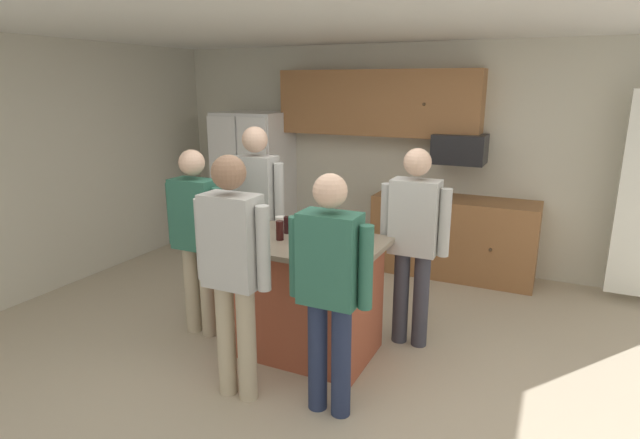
% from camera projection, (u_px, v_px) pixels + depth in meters
% --- Properties ---
extents(floor, '(7.04, 7.04, 0.00)m').
position_uv_depth(floor, '(310.00, 364.00, 4.04)').
color(floor, '#B7A88E').
rests_on(floor, ground).
extents(ceiling, '(7.04, 7.04, 0.00)m').
position_uv_depth(ceiling, '(308.00, 12.00, 3.37)').
color(ceiling, white).
extents(back_wall, '(6.40, 0.10, 2.60)m').
position_uv_depth(back_wall, '(413.00, 156.00, 6.15)').
color(back_wall, beige).
rests_on(back_wall, ground).
extents(side_wall_left, '(0.10, 5.60, 2.60)m').
position_uv_depth(side_wall_left, '(18.00, 172.00, 5.03)').
color(side_wall_left, beige).
rests_on(side_wall_left, ground).
extents(cabinet_run_upper, '(2.40, 0.38, 0.75)m').
position_uv_depth(cabinet_run_upper, '(377.00, 103.00, 5.98)').
color(cabinet_run_upper, '#936038').
extents(cabinet_run_lower, '(1.80, 0.63, 0.90)m').
position_uv_depth(cabinet_run_lower, '(453.00, 237.00, 5.84)').
color(cabinet_run_lower, '#936038').
rests_on(cabinet_run_lower, ground).
extents(refrigerator, '(0.88, 0.76, 1.79)m').
position_uv_depth(refrigerator, '(254.00, 182.00, 6.71)').
color(refrigerator, white).
rests_on(refrigerator, ground).
extents(microwave_over_range, '(0.56, 0.40, 0.32)m').
position_uv_depth(microwave_over_range, '(460.00, 149.00, 5.60)').
color(microwave_over_range, black).
extents(kitchen_island, '(1.25, 0.85, 0.95)m').
position_uv_depth(kitchen_island, '(304.00, 296.00, 4.13)').
color(kitchen_island, '#9E4C33').
rests_on(kitchen_island, ground).
extents(person_guest_by_door, '(0.57, 0.23, 1.78)m').
position_uv_depth(person_guest_by_door, '(257.00, 207.00, 4.73)').
color(person_guest_by_door, '#232D4C').
rests_on(person_guest_by_door, ground).
extents(person_elder_center, '(0.57, 0.22, 1.63)m').
position_uv_depth(person_elder_center, '(196.00, 232.00, 4.31)').
color(person_elder_center, tan).
rests_on(person_elder_center, ground).
extents(person_guest_left, '(0.57, 0.23, 1.71)m').
position_uv_depth(person_guest_left, '(233.00, 263.00, 3.39)').
color(person_guest_left, tan).
rests_on(person_guest_left, ground).
extents(person_guest_right, '(0.57, 0.22, 1.66)m').
position_uv_depth(person_guest_right, '(414.00, 235.00, 4.13)').
color(person_guest_right, '#383842').
rests_on(person_guest_right, ground).
extents(person_host_foreground, '(0.57, 0.22, 1.62)m').
position_uv_depth(person_host_foreground, '(330.00, 282.00, 3.23)').
color(person_host_foreground, '#232D4C').
rests_on(person_host_foreground, ground).
extents(glass_stout_tall, '(0.07, 0.07, 0.13)m').
position_uv_depth(glass_stout_tall, '(258.00, 224.00, 4.23)').
color(glass_stout_tall, black).
rests_on(glass_stout_tall, kitchen_island).
extents(glass_dark_ale, '(0.06, 0.06, 0.13)m').
position_uv_depth(glass_dark_ale, '(342.00, 246.00, 3.66)').
color(glass_dark_ale, black).
rests_on(glass_dark_ale, kitchen_island).
extents(mug_ceramic_white, '(0.12, 0.08, 0.10)m').
position_uv_depth(mug_ceramic_white, '(321.00, 228.00, 4.18)').
color(mug_ceramic_white, '#4C6B99').
rests_on(mug_ceramic_white, kitchen_island).
extents(tumbler_amber, '(0.06, 0.06, 0.15)m').
position_uv_depth(tumbler_amber, '(280.00, 230.00, 4.01)').
color(tumbler_amber, black).
rests_on(tumbler_amber, kitchen_island).
extents(glass_short_whisky, '(0.07, 0.07, 0.14)m').
position_uv_depth(glass_short_whisky, '(288.00, 225.00, 4.19)').
color(glass_short_whisky, black).
rests_on(glass_short_whisky, kitchen_island).
extents(glass_pilsner, '(0.06, 0.06, 0.12)m').
position_uv_depth(glass_pilsner, '(250.00, 231.00, 4.05)').
color(glass_pilsner, black).
rests_on(glass_pilsner, kitchen_island).
extents(mug_blue_stoneware, '(0.13, 0.09, 0.10)m').
position_uv_depth(mug_blue_stoneware, '(281.00, 223.00, 4.33)').
color(mug_blue_stoneware, white).
rests_on(mug_blue_stoneware, kitchen_island).
extents(serving_tray, '(0.44, 0.30, 0.04)m').
position_uv_depth(serving_tray, '(323.00, 240.00, 3.97)').
color(serving_tray, '#B7B7BC').
rests_on(serving_tray, kitchen_island).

